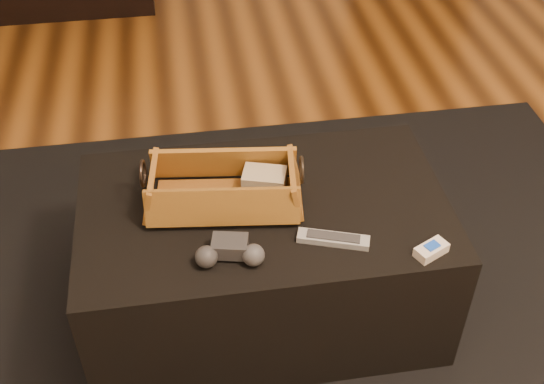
{
  "coord_description": "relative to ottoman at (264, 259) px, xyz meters",
  "views": [
    {
      "loc": [
        -0.19,
        -1.13,
        1.66
      ],
      "look_at": [
        0.02,
        0.2,
        0.49
      ],
      "focal_mm": 45.0,
      "sensor_mm": 36.0,
      "label": 1
    }
  ],
  "objects": [
    {
      "name": "floor",
      "position": [
        0.0,
        -0.22,
        -0.23
      ],
      "size": [
        5.0,
        5.5,
        0.01
      ],
      "primitive_type": "cube",
      "color": "brown",
      "rests_on": "ground"
    },
    {
      "name": "cream_gadget",
      "position": [
        0.39,
        -0.25,
        0.22
      ],
      "size": [
        0.09,
        0.08,
        0.03
      ],
      "color": "beige",
      "rests_on": "ottoman"
    },
    {
      "name": "tv_remote",
      "position": [
        -0.13,
        0.01,
        0.24
      ],
      "size": [
        0.22,
        0.05,
        0.02
      ],
      "primitive_type": "cube",
      "rotation": [
        0.0,
        0.0,
        -0.01
      ],
      "color": "black",
      "rests_on": "wicker_basket"
    },
    {
      "name": "cloth_bundle",
      "position": [
        0.01,
        0.04,
        0.26
      ],
      "size": [
        0.13,
        0.11,
        0.06
      ],
      "primitive_type": "cube",
      "rotation": [
        0.0,
        0.0,
        -0.29
      ],
      "color": "#C6B58A",
      "rests_on": "wicker_basket"
    },
    {
      "name": "wicker_basket",
      "position": [
        -0.1,
        0.02,
        0.26
      ],
      "size": [
        0.44,
        0.27,
        0.15
      ],
      "color": "#9B5F23",
      "rests_on": "ottoman"
    },
    {
      "name": "game_controller",
      "position": [
        -0.11,
        -0.19,
        0.24
      ],
      "size": [
        0.18,
        0.11,
        0.06
      ],
      "color": "#272729",
      "rests_on": "ottoman"
    },
    {
      "name": "silver_remote",
      "position": [
        0.15,
        -0.17,
        0.22
      ],
      "size": [
        0.19,
        0.1,
        0.02
      ],
      "color": "#9C9FA3",
      "rests_on": "ottoman"
    },
    {
      "name": "ottoman",
      "position": [
        0.0,
        0.0,
        0.0
      ],
      "size": [
        1.0,
        0.6,
        0.42
      ],
      "primitive_type": "cube",
      "color": "black",
      "rests_on": "area_rug"
    },
    {
      "name": "area_rug",
      "position": [
        -0.0,
        -0.05,
        -0.22
      ],
      "size": [
        2.6,
        2.0,
        0.01
      ],
      "primitive_type": "cube",
      "color": "black",
      "rests_on": "floor"
    }
  ]
}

